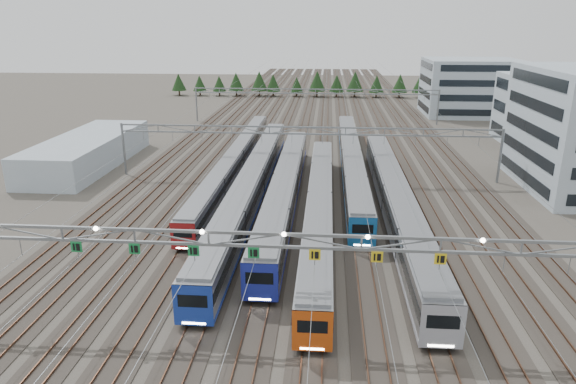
# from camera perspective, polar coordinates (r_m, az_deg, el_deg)

# --- Properties ---
(ground) EXTENTS (400.00, 400.00, 0.00)m
(ground) POSITION_cam_1_polar(r_m,az_deg,el_deg) (41.00, -0.40, -14.79)
(ground) COLOR #47423A
(ground) RESTS_ON ground
(track_bed) EXTENTS (54.00, 260.00, 5.42)m
(track_bed) POSITION_cam_1_polar(r_m,az_deg,el_deg) (135.85, 3.20, 9.47)
(track_bed) COLOR #2D2823
(track_bed) RESTS_ON ground
(train_a) EXTENTS (2.60, 61.00, 3.38)m
(train_a) POSITION_cam_1_polar(r_m,az_deg,el_deg) (80.75, -5.83, 3.57)
(train_a) COLOR black
(train_a) RESTS_ON ground
(train_b) EXTENTS (3.07, 62.83, 4.00)m
(train_b) POSITION_cam_1_polar(r_m,az_deg,el_deg) (68.07, -3.94, 1.08)
(train_b) COLOR black
(train_b) RESTS_ON ground
(train_c) EXTENTS (3.10, 51.45, 4.05)m
(train_c) POSITION_cam_1_polar(r_m,az_deg,el_deg) (65.86, -0.29, 0.54)
(train_c) COLOR black
(train_c) RESTS_ON ground
(train_d) EXTENTS (2.88, 51.69, 3.75)m
(train_d) POSITION_cam_1_polar(r_m,az_deg,el_deg) (59.82, 3.52, -1.51)
(train_d) COLOR black
(train_d) RESTS_ON ground
(train_e) EXTENTS (2.90, 58.14, 3.77)m
(train_e) POSITION_cam_1_polar(r_m,az_deg,el_deg) (80.10, 7.04, 3.55)
(train_e) COLOR black
(train_e) RESTS_ON ground
(train_f) EXTENTS (3.11, 54.42, 4.06)m
(train_f) POSITION_cam_1_polar(r_m,az_deg,el_deg) (62.53, 11.84, -0.84)
(train_f) COLOR black
(train_f) RESTS_ON ground
(gantry_near) EXTENTS (56.36, 0.61, 8.08)m
(gantry_near) POSITION_cam_1_polar(r_m,az_deg,el_deg) (37.49, -0.51, -5.79)
(gantry_near) COLOR gray
(gantry_near) RESTS_ON ground
(gantry_mid) EXTENTS (56.36, 0.36, 8.00)m
(gantry_mid) POSITION_cam_1_polar(r_m,az_deg,el_deg) (75.97, 2.14, 6.16)
(gantry_mid) COLOR gray
(gantry_mid) RESTS_ON ground
(gantry_far) EXTENTS (56.36, 0.36, 8.00)m
(gantry_far) POSITION_cam_1_polar(r_m,az_deg,el_deg) (120.31, 3.06, 10.67)
(gantry_far) COLOR gray
(gantry_far) RESTS_ON ground
(depot_bldg_mid) EXTENTS (14.00, 16.00, 13.05)m
(depot_bldg_mid) POSITION_cam_1_polar(r_m,az_deg,el_deg) (109.78, 26.46, 8.14)
(depot_bldg_mid) COLOR #A4B6C3
(depot_bldg_mid) RESTS_ON ground
(depot_bldg_north) EXTENTS (22.00, 18.00, 13.75)m
(depot_bldg_north) POSITION_cam_1_polar(r_m,az_deg,el_deg) (139.53, 19.49, 10.94)
(depot_bldg_north) COLOR #A4B6C3
(depot_bldg_north) RESTS_ON ground
(west_shed) EXTENTS (10.00, 30.00, 4.71)m
(west_shed) POSITION_cam_1_polar(r_m,az_deg,el_deg) (90.43, -21.35, 4.27)
(west_shed) COLOR #A4B6C3
(west_shed) RESTS_ON ground
(treeline) EXTENTS (87.50, 5.60, 7.02)m
(treeline) POSITION_cam_1_polar(r_m,az_deg,el_deg) (164.63, 2.03, 12.00)
(treeline) COLOR #332114
(treeline) RESTS_ON ground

